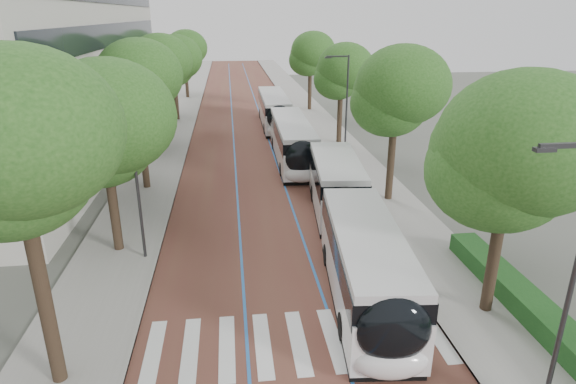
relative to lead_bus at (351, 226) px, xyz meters
The scene contains 19 objects.
ground 8.00m from the lead_bus, 116.65° to the right, with size 160.00×160.00×0.00m, color #51544C.
road 33.23m from the lead_bus, 96.07° to the left, with size 11.00×140.00×0.02m, color brown.
sidewalk_left 34.83m from the lead_bus, 108.45° to the left, with size 4.00×140.00×0.12m, color gray.
sidewalk_right 33.28m from the lead_bus, 83.11° to the left, with size 4.00×140.00×0.12m, color gray.
kerb_left 34.27m from the lead_bus, 105.43° to the left, with size 0.20×140.00×0.14m, color gray.
kerb_right 33.11m from the lead_bus, 86.38° to the left, with size 0.20×140.00×0.14m, color gray.
zebra_crossing 7.03m from the lead_bus, 118.91° to the right, with size 10.55×3.60×0.01m.
lane_line_left 33.44m from the lead_bus, 98.80° to the left, with size 0.12×126.00×0.01m, color #2364B2.
lane_line_right 33.10m from the lead_bus, 93.31° to the left, with size 0.12×126.00×0.01m, color #2364B2.
office_building 31.60m from the lead_bus, 137.58° to the left, with size 18.11×40.00×14.00m.
hedge 9.02m from the lead_bus, 51.38° to the right, with size 1.20×14.00×0.80m, color #174218.
streetlight_near 10.94m from the lead_bus, 72.73° to the right, with size 1.82×0.20×8.00m.
streetlight_far 15.65m from the lead_bus, 78.30° to the left, with size 1.82×0.20×8.00m.
lamp_post_left 9.98m from the lead_bus, behind, with size 0.14×0.14×8.00m, color #2E2E30.
trees_left 21.55m from the lead_bus, 121.61° to the left, with size 6.05×60.41×9.69m.
trees_right 13.66m from the lead_bus, 70.99° to the left, with size 5.90×47.52×8.77m.
lead_bus is the anchor object (origin of this frame).
bus_queued_0 15.61m from the lead_bus, 92.43° to the left, with size 2.75×12.44×3.20m.
bus_queued_1 28.63m from the lead_bus, 91.73° to the left, with size 2.65×12.42×3.20m.
Camera 1 is at (-1.86, -12.91, 10.87)m, focal length 30.00 mm.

